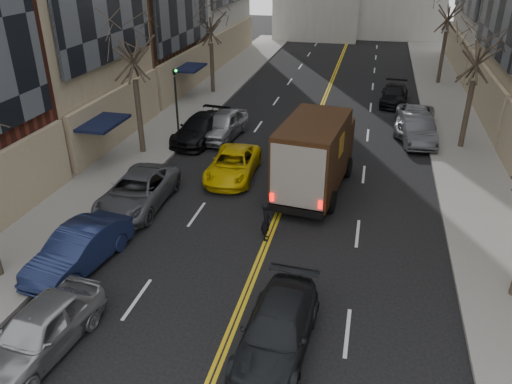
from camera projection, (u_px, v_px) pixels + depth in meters
sidewalk_left at (184, 115)px, 34.37m from camera, size 4.00×66.00×0.15m
sidewalk_right at (459, 136)px, 30.67m from camera, size 4.00×66.00×0.15m
tree_lf_mid at (130, 33)px, 25.32m from camera, size 3.20×3.20×8.91m
tree_lf_far at (210, 13)px, 36.88m from camera, size 3.20×3.20×8.12m
tree_rt_mid at (481, 39)px, 26.24m from camera, size 3.20×3.20×8.32m
traffic_signal at (176, 97)px, 28.46m from camera, size 0.29×0.26×4.70m
ups_truck at (315, 155)px, 23.21m from camera, size 3.31×6.94×3.67m
observer_sedan at (277, 330)px, 14.42m from camera, size 2.20×4.85×1.38m
taxi at (233, 165)px, 25.20m from camera, size 2.44×4.93×1.34m
pedestrian at (266, 221)px, 19.79m from camera, size 0.49×0.66×1.63m
parked_lf_a at (40, 330)px, 14.30m from camera, size 2.25×4.64×1.53m
parked_lf_b at (79, 249)px, 18.10m from camera, size 2.23×4.82×1.53m
parked_lf_c at (137, 191)px, 22.32m from camera, size 2.55×5.38×1.48m
parked_lf_d at (201, 128)px, 29.84m from camera, size 2.69×5.39×1.50m
parked_lf_e at (223, 125)px, 30.25m from camera, size 2.42×4.94×1.62m
parked_rt_a at (417, 129)px, 29.62m from camera, size 2.22×5.02×1.60m
parked_rt_b at (415, 120)px, 31.35m from camera, size 2.67×5.38×1.47m
parked_rt_c at (394, 95)px, 36.72m from camera, size 2.20×4.77×1.35m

